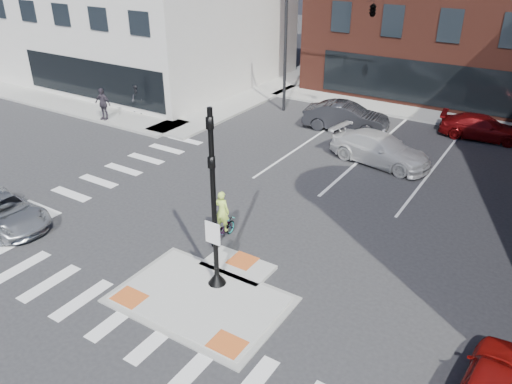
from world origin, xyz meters
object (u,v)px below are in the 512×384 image
Objects in this scene: pedestrian_a at (138,99)px; pedestrian_b at (103,104)px; bg_car_red at (482,127)px; bg_car_dark at (346,117)px; white_pickup at (380,149)px; cyclist at (223,224)px; silver_suv at (2,211)px.

pedestrian_a is 0.95× the size of pedestrian_b.
bg_car_dark is at bearing 105.67° from bg_car_red.
bg_car_dark is at bearing 26.81° from pedestrian_a.
pedestrian_a is 2.24m from pedestrian_b.
pedestrian_b is (-16.77, -3.00, 0.38)m from white_pickup.
pedestrian_b reaches higher than cyclist.
cyclist is at bearing -60.51° from silver_suv.
white_pickup is at bearing -32.63° from silver_suv.
white_pickup is 1.14× the size of bg_car_red.
white_pickup is 5.01m from bg_car_dark.
silver_suv is at bearing -65.12° from pedestrian_b.
silver_suv is at bearing 148.84° from bg_car_dark.
bg_car_red is 2.33× the size of pedestrian_b.
white_pickup is 10.49m from cyclist.
cyclist reaches higher than bg_car_red.
silver_suv is 0.90× the size of bg_car_dark.
silver_suv is 18.98m from bg_car_dark.
bg_car_red is at bearing 27.28° from pedestrian_a.
bg_car_dark is 1.08× the size of bg_car_red.
pedestrian_b is (-20.45, -9.50, 0.47)m from bg_car_red.
pedestrian_a is at bearing 101.09° from bg_car_dark.
cyclist is at bearing 174.62° from bg_car_dark.
bg_car_red is (7.11, 2.86, -0.15)m from bg_car_dark.
cyclist is 16.21m from pedestrian_a.
cyclist is at bearing -31.73° from pedestrian_b.
white_pickup is at bearing -146.15° from bg_car_dark.
bg_car_red is (14.11, 20.50, 0.04)m from silver_suv.
cyclist reaches higher than silver_suv.
pedestrian_a reaches higher than bg_car_dark.
white_pickup is 7.46m from bg_car_red.
pedestrian_a is (-13.34, 9.20, 0.40)m from cyclist.
bg_car_dark is at bearing -89.92° from cyclist.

